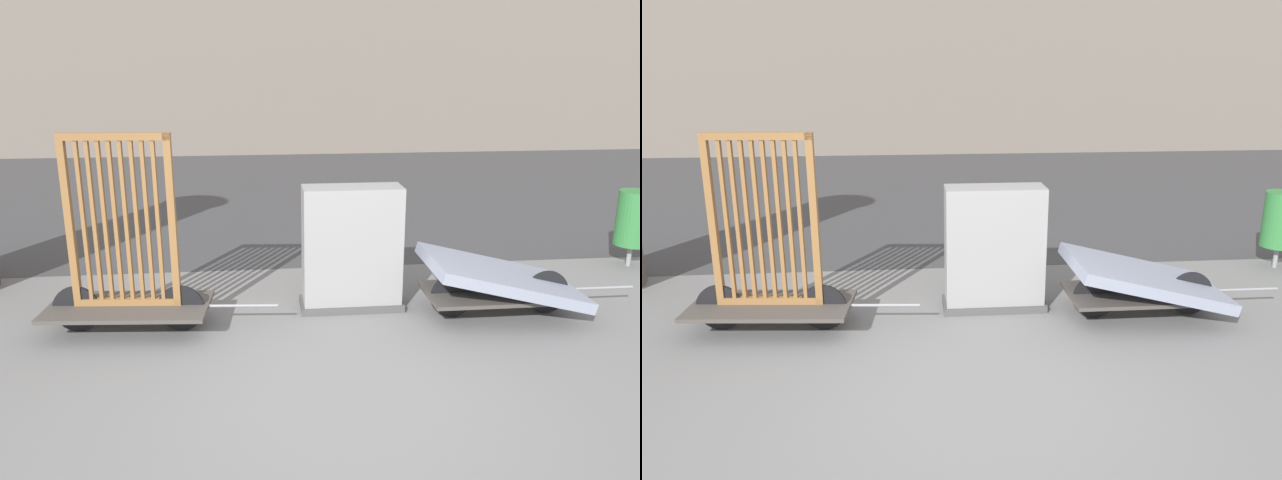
% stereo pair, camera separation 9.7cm
% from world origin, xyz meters
% --- Properties ---
extents(ground_plane, '(60.00, 60.00, 0.00)m').
position_xyz_m(ground_plane, '(0.00, 0.00, 0.00)').
color(ground_plane, slate).
extents(road_strip, '(56.00, 10.03, 0.01)m').
position_xyz_m(road_strip, '(0.00, 8.38, 0.00)').
color(road_strip, '#424244').
rests_on(road_strip, ground_plane).
extents(bike_cart_with_bedframe, '(2.34, 0.93, 2.00)m').
position_xyz_m(bike_cart_with_bedframe, '(-1.93, 1.60, 0.63)').
color(bike_cart_with_bedframe, '#4C4742').
rests_on(bike_cart_with_bedframe, ground_plane).
extents(bike_cart_with_mattress, '(2.32, 1.09, 0.69)m').
position_xyz_m(bike_cart_with_mattress, '(1.94, 1.60, 0.39)').
color(bike_cart_with_mattress, '#4C4742').
rests_on(bike_cart_with_mattress, ground_plane).
extents(utility_cabinet, '(1.12, 0.47, 1.36)m').
position_xyz_m(utility_cabinet, '(0.39, 1.98, 0.64)').
color(utility_cabinet, '#4C4C4C').
rests_on(utility_cabinet, ground_plane).
extents(trash_bin, '(0.45, 0.45, 1.01)m').
position_xyz_m(trash_bin, '(4.29, 3.02, 0.65)').
color(trash_bin, gray).
rests_on(trash_bin, ground_plane).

